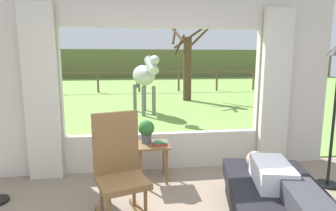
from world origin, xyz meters
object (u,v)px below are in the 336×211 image
at_px(side_table, 153,150).
at_px(recliner_sofa, 277,209).
at_px(horse, 145,76).
at_px(rocking_chair, 119,168).
at_px(pasture_tree, 187,64).
at_px(potted_plant, 146,130).
at_px(book_stack, 160,143).
at_px(reclining_person, 282,182).

bearing_deg(side_table, recliner_sofa, -50.22).
bearing_deg(horse, rocking_chair, 68.25).
bearing_deg(side_table, rocking_chair, -115.72).
height_order(horse, pasture_tree, pasture_tree).
distance_m(potted_plant, pasture_tree, 7.49).
bearing_deg(book_stack, horse, 89.14).
height_order(reclining_person, rocking_chair, rocking_chair).
bearing_deg(side_table, potted_plant, 143.13).
relative_size(rocking_chair, side_table, 2.15).
bearing_deg(rocking_chair, recliner_sofa, -33.68).
relative_size(side_table, horse, 0.29).
relative_size(potted_plant, horse, 0.18).
xyz_separation_m(side_table, book_stack, (0.09, -0.06, 0.12)).
xyz_separation_m(potted_plant, pasture_tree, (2.04, 7.17, 0.76)).
height_order(reclining_person, horse, horse).
bearing_deg(recliner_sofa, pasture_tree, 97.57).
distance_m(reclining_person, book_stack, 1.66).
xyz_separation_m(horse, pasture_tree, (1.80, 2.53, 0.31)).
height_order(potted_plant, book_stack, potted_plant).
bearing_deg(side_table, horse, 87.99).
xyz_separation_m(side_table, potted_plant, (-0.08, 0.06, 0.28)).
relative_size(side_table, pasture_tree, 0.17).
bearing_deg(side_table, reclining_person, -51.24).
height_order(side_table, pasture_tree, pasture_tree).
bearing_deg(recliner_sofa, potted_plant, 143.81).
bearing_deg(rocking_chair, book_stack, 40.38).
xyz_separation_m(rocking_chair, book_stack, (0.52, 0.82, -0.00)).
height_order(reclining_person, potted_plant, potted_plant).
bearing_deg(pasture_tree, potted_plant, -105.90).
relative_size(potted_plant, pasture_tree, 0.10).
bearing_deg(pasture_tree, recliner_sofa, -95.73).
bearing_deg(potted_plant, book_stack, -34.53).
distance_m(recliner_sofa, side_table, 1.74).
xyz_separation_m(reclining_person, pasture_tree, (0.86, 8.60, 0.94)).
relative_size(rocking_chair, book_stack, 5.76).
relative_size(book_stack, horse, 0.11).
xyz_separation_m(recliner_sofa, pasture_tree, (0.86, 8.55, 1.24)).
xyz_separation_m(book_stack, horse, (0.07, 4.76, 0.61)).
xyz_separation_m(reclining_person, book_stack, (-1.01, 1.31, 0.02)).
bearing_deg(book_stack, reclining_person, -52.48).
xyz_separation_m(reclining_person, rocking_chair, (-1.53, 0.50, 0.02)).
height_order(recliner_sofa, horse, horse).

